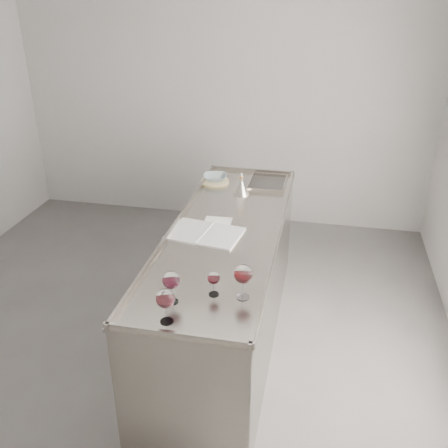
% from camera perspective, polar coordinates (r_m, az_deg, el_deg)
% --- Properties ---
extents(room_shell, '(4.54, 5.04, 2.84)m').
position_cam_1_polar(room_shell, '(3.18, -9.78, 5.17)').
color(room_shell, '#494745').
rests_on(room_shell, ground).
extents(counter, '(0.77, 2.42, 0.97)m').
position_cam_1_polar(counter, '(3.73, 0.21, -7.10)').
color(counter, '#9E978E').
rests_on(counter, ground).
extents(wine_glass_left, '(0.10, 0.10, 0.19)m').
position_cam_1_polar(wine_glass_left, '(2.55, -6.71, -8.55)').
color(wine_glass_left, white).
rests_on(wine_glass_left, counter).
extents(wine_glass_middle, '(0.10, 0.10, 0.19)m').
position_cam_1_polar(wine_glass_middle, '(2.69, -6.05, -6.47)').
color(wine_glass_middle, white).
rests_on(wine_glass_middle, counter).
extents(wine_glass_right, '(0.10, 0.10, 0.21)m').
position_cam_1_polar(wine_glass_right, '(2.71, 2.21, -5.83)').
color(wine_glass_right, white).
rests_on(wine_glass_right, counter).
extents(wine_glass_small, '(0.07, 0.07, 0.15)m').
position_cam_1_polar(wine_glass_small, '(2.75, -1.20, -6.25)').
color(wine_glass_small, white).
rests_on(wine_glass_small, counter).
extents(notebook, '(0.53, 0.41, 0.02)m').
position_cam_1_polar(notebook, '(3.43, -2.20, -1.07)').
color(notebook, white).
rests_on(notebook, counter).
extents(loose_paper_top, '(0.21, 0.29, 0.00)m').
position_cam_1_polar(loose_paper_top, '(3.56, -0.87, -0.12)').
color(loose_paper_top, white).
rests_on(loose_paper_top, counter).
extents(trivet, '(0.32, 0.32, 0.02)m').
position_cam_1_polar(trivet, '(4.32, -1.03, 4.91)').
color(trivet, tan).
rests_on(trivet, counter).
extents(ceramic_bowl, '(0.24, 0.24, 0.05)m').
position_cam_1_polar(ceramic_bowl, '(4.31, -1.04, 5.34)').
color(ceramic_bowl, '#99AFB3').
rests_on(ceramic_bowl, trivet).
extents(wine_funnel, '(0.13, 0.13, 0.20)m').
position_cam_1_polar(wine_funnel, '(4.06, 1.98, 4.18)').
color(wine_funnel, '#AAA297').
rests_on(wine_funnel, counter).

